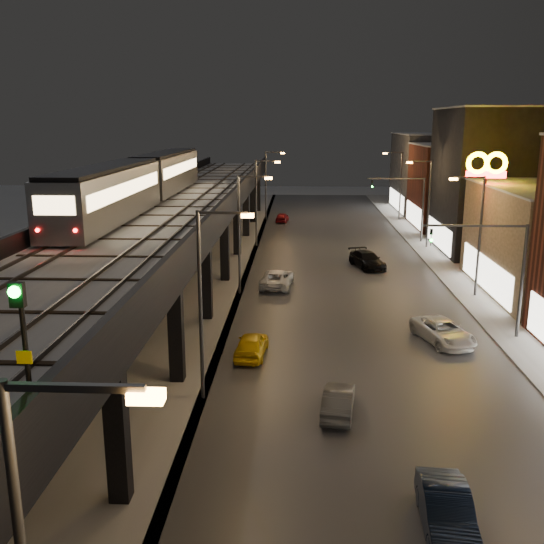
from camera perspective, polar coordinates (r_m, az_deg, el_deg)
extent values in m
cube|color=#46474D|center=(50.06, 6.79, -0.88)|extent=(17.00, 120.00, 0.06)
cube|color=#9FA1A8|center=(51.77, 17.90, -0.93)|extent=(4.00, 120.00, 0.14)
cube|color=#9FA1A8|center=(50.87, -8.56, -0.70)|extent=(11.00, 120.00, 0.06)
cube|color=black|center=(46.83, -9.51, 5.21)|extent=(9.00, 100.00, 1.00)
cube|color=black|center=(21.76, -14.37, -14.27)|extent=(0.70, 0.70, 5.30)
cube|color=black|center=(22.08, -24.08, -7.54)|extent=(8.00, 0.60, 0.50)
cube|color=black|center=(32.91, -21.79, -5.00)|extent=(0.70, 0.70, 5.30)
cube|color=black|center=(30.64, -9.02, -5.52)|extent=(0.70, 0.70, 5.30)
cube|color=black|center=(30.87, -15.94, -0.89)|extent=(8.00, 0.60, 0.50)
cube|color=black|center=(41.82, -16.28, -0.62)|extent=(0.70, 0.70, 5.30)
cube|color=black|center=(40.05, -6.20, -0.76)|extent=(0.70, 0.70, 5.30)
cube|color=black|center=(40.23, -11.52, 2.75)|extent=(8.00, 0.60, 0.50)
cube|color=black|center=(51.13, -12.74, 2.20)|extent=(0.70, 0.70, 5.30)
cube|color=black|center=(49.69, -4.47, 2.17)|extent=(0.70, 0.70, 5.30)
cube|color=black|center=(49.83, -8.77, 5.00)|extent=(8.00, 0.60, 0.50)
cube|color=black|center=(60.66, -10.30, 4.14)|extent=(0.70, 0.70, 5.30)
cube|color=black|center=(59.45, -3.31, 4.14)|extent=(0.70, 0.70, 5.30)
cube|color=black|center=(59.57, -6.91, 6.52)|extent=(8.00, 0.60, 0.50)
cube|color=black|center=(70.32, -8.51, 5.54)|extent=(0.70, 0.70, 5.30)
cube|color=black|center=(69.28, -2.47, 5.56)|extent=(0.70, 0.70, 5.30)
cube|color=black|center=(69.38, -5.56, 7.60)|extent=(8.00, 0.60, 0.50)
cube|color=black|center=(80.06, -7.15, 6.60)|extent=(0.70, 0.70, 5.30)
cube|color=black|center=(79.15, -1.83, 6.62)|extent=(0.70, 0.70, 5.30)
cube|color=black|center=(79.24, -4.54, 8.41)|extent=(8.00, 0.60, 0.50)
cube|color=black|center=(89.86, -6.09, 7.43)|extent=(0.70, 0.70, 5.30)
cube|color=black|center=(89.05, -1.34, 7.44)|extent=(0.70, 0.70, 5.30)
cube|color=black|center=(89.13, -3.75, 9.04)|extent=(8.00, 0.60, 0.50)
cube|color=#B2B7C1|center=(46.75, -9.54, 5.91)|extent=(8.40, 100.00, 0.16)
cube|color=#332D28|center=(47.51, -13.37, 6.05)|extent=(0.08, 98.00, 0.16)
cube|color=#332D28|center=(47.13, -11.67, 6.08)|extent=(0.08, 98.00, 0.16)
cube|color=#332D28|center=(46.48, -7.99, 6.12)|extent=(0.08, 98.00, 0.16)
cube|color=#332D28|center=(46.24, -6.23, 6.13)|extent=(0.08, 98.00, 0.16)
cube|color=black|center=(33.36, -14.49, 2.65)|extent=(7.80, 0.24, 0.06)
cube|color=black|center=(48.68, -9.06, 6.38)|extent=(7.80, 0.24, 0.06)
cube|color=black|center=(64.33, -6.21, 8.28)|extent=(7.80, 0.24, 0.06)
cube|color=black|center=(80.12, -4.47, 9.43)|extent=(7.80, 0.24, 0.06)
cube|color=black|center=(45.98, -4.22, 6.52)|extent=(0.30, 100.00, 1.10)
cube|color=black|center=(47.79, -14.70, 6.39)|extent=(0.30, 100.00, 1.10)
cube|color=white|center=(48.74, 19.44, -0.10)|extent=(0.10, 12.00, 2.40)
cube|color=black|center=(64.78, 21.00, 7.94)|extent=(12.00, 13.00, 14.00)
cube|color=white|center=(63.88, 15.41, 3.39)|extent=(0.10, 10.40, 2.40)
cube|color=#B2B7C1|center=(64.53, 21.56, 14.19)|extent=(12.20, 13.20, 0.16)
cube|color=maroon|center=(78.33, 17.72, 7.62)|extent=(12.00, 12.00, 10.00)
cube|color=white|center=(77.41, 13.18, 5.31)|extent=(0.10, 9.60, 2.40)
cube|color=#B2B7C1|center=(77.99, 18.00, 11.33)|extent=(12.20, 12.20, 0.16)
cube|color=#424244|center=(91.82, 15.51, 8.93)|extent=(12.00, 16.00, 11.00)
cube|color=white|center=(91.08, 11.62, 6.64)|extent=(0.10, 12.80, 2.40)
cube|color=#B2B7C1|center=(91.55, 15.74, 12.41)|extent=(12.20, 16.20, 0.16)
cube|color=#38383A|center=(9.74, -18.18, -10.31)|extent=(2.20, 0.12, 0.12)
cube|color=#FF9D3D|center=(9.46, -11.76, -11.40)|extent=(0.55, 0.28, 0.18)
cylinder|color=#38383A|center=(27.90, -6.75, -3.40)|extent=(0.18, 0.18, 9.00)
cube|color=#38383A|center=(26.77, -4.68, 5.58)|extent=(2.20, 0.12, 0.12)
cube|color=#FF9D3D|center=(26.67, -2.32, 5.33)|extent=(0.55, 0.28, 0.18)
cylinder|color=#38383A|center=(45.26, -3.12, 3.41)|extent=(0.18, 0.18, 9.00)
cube|color=#38383A|center=(44.57, -1.77, 8.97)|extent=(2.20, 0.12, 0.12)
cube|color=#FF9D3D|center=(44.51, -0.34, 8.82)|extent=(0.55, 0.28, 0.18)
cylinder|color=#38383A|center=(46.94, 18.95, 3.05)|extent=(0.18, 0.18, 9.00)
cube|color=#38383A|center=(46.06, 18.06, 8.46)|extent=(2.20, 0.12, 0.12)
cube|color=#FF9D3D|center=(45.80, 16.71, 8.38)|extent=(0.55, 0.28, 0.18)
cylinder|color=#38383A|center=(62.98, -1.50, 6.42)|extent=(0.18, 0.18, 9.00)
cube|color=#38383A|center=(62.48, -0.50, 10.42)|extent=(2.20, 0.12, 0.12)
cube|color=#FF9D3D|center=(62.44, 0.52, 10.30)|extent=(0.55, 0.28, 0.18)
cylinder|color=#38383A|center=(64.20, 14.56, 6.12)|extent=(0.18, 0.18, 9.00)
cube|color=#38383A|center=(63.56, 13.82, 10.08)|extent=(2.20, 0.12, 0.12)
cube|color=#FF9D3D|center=(63.36, 12.82, 10.02)|extent=(0.55, 0.28, 0.18)
cylinder|color=#38383A|center=(80.82, -0.59, 8.10)|extent=(0.18, 0.18, 9.00)
cube|color=#38383A|center=(80.43, 0.20, 11.21)|extent=(2.20, 0.12, 0.12)
cube|color=#FF9D3D|center=(80.40, 1.00, 11.13)|extent=(0.55, 0.28, 0.18)
cylinder|color=#38383A|center=(81.77, 12.01, 7.87)|extent=(0.18, 0.18, 9.00)
cube|color=#38383A|center=(81.27, 11.39, 10.97)|extent=(2.20, 0.12, 0.12)
cube|color=#FF9D3D|center=(81.12, 10.61, 10.92)|extent=(0.55, 0.28, 0.18)
cylinder|color=#38383A|center=(38.80, 22.46, -0.95)|extent=(0.20, 0.20, 7.00)
cube|color=#38383A|center=(37.19, 18.58, 4.14)|extent=(6.00, 0.12, 0.12)
imported|color=black|center=(36.67, 14.76, 3.49)|extent=(0.20, 0.16, 1.00)
sphere|color=#0CFF26|center=(36.57, 14.78, 3.06)|extent=(0.18, 0.18, 0.18)
cylinder|color=#38383A|center=(67.24, 13.99, 5.63)|extent=(0.20, 0.20, 7.00)
cube|color=#38383A|center=(66.33, 11.59, 8.61)|extent=(6.00, 0.12, 0.12)
imported|color=black|center=(66.03, 9.41, 8.25)|extent=(0.20, 0.16, 1.00)
sphere|color=#0CFF26|center=(65.91, 9.41, 8.02)|extent=(0.18, 0.18, 0.18)
cube|color=gray|center=(40.34, -15.24, 7.00)|extent=(2.82, 17.01, 3.21)
cube|color=black|center=(40.18, -15.40, 9.44)|extent=(2.53, 16.52, 0.24)
cube|color=#FFD391|center=(40.75, -17.20, 7.55)|extent=(0.05, 15.55, 0.87)
cube|color=#FFD391|center=(39.88, -13.32, 7.67)|extent=(0.05, 15.55, 0.87)
cube|color=gray|center=(57.58, -9.84, 9.24)|extent=(2.82, 17.01, 3.21)
cube|color=black|center=(57.47, -9.91, 10.95)|extent=(2.53, 16.52, 0.24)
cube|color=#FFD391|center=(57.86, -11.25, 9.63)|extent=(0.05, 15.55, 0.87)
cube|color=#FFD391|center=(57.26, -8.45, 9.70)|extent=(0.05, 15.55, 0.87)
cube|color=#FFD391|center=(32.34, -19.83, 5.91)|extent=(2.14, 0.05, 0.97)
sphere|color=#FF0C0C|center=(32.88, -21.23, 3.68)|extent=(0.19, 0.19, 0.19)
sphere|color=#FF0C0C|center=(32.15, -18.05, 3.73)|extent=(0.19, 0.19, 0.19)
cylinder|color=black|center=(14.17, -22.19, -6.56)|extent=(0.12, 0.12, 2.90)
cube|color=black|center=(13.71, -22.86, -2.00)|extent=(0.31, 0.17, 0.53)
sphere|color=#0CFF26|center=(13.58, -23.11, -1.74)|extent=(0.25, 0.25, 0.25)
cube|color=#E1C500|center=(14.15, -22.29, -7.44)|extent=(0.34, 0.04, 0.29)
imported|color=yellow|center=(33.92, -1.95, -6.95)|extent=(1.88, 4.08, 1.35)
imported|color=#494B4F|center=(27.80, 6.27, -12.07)|extent=(1.80, 3.90, 1.24)
imported|color=silver|center=(47.79, 0.47, -0.68)|extent=(2.75, 5.18, 1.39)
imported|color=maroon|center=(79.12, 0.96, 5.13)|extent=(1.78, 3.69, 1.22)
imported|color=black|center=(21.41, 16.10, -21.00)|extent=(1.71, 4.33, 1.40)
imported|color=white|center=(37.36, 15.80, -5.49)|extent=(3.56, 5.30, 1.35)
imported|color=black|center=(54.74, 8.94, 1.08)|extent=(3.41, 5.37, 1.45)
cylinder|color=#38383A|center=(50.18, 19.07, 3.43)|extent=(0.24, 0.24, 8.53)
cube|color=#FF0C0C|center=(49.60, 19.49, 8.64)|extent=(2.98, 0.25, 0.53)
torus|color=#FFE500|center=(49.35, 18.79, 9.66)|extent=(1.73, 0.35, 1.73)
torus|color=#FFE500|center=(49.75, 20.35, 9.57)|extent=(1.73, 0.35, 1.73)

